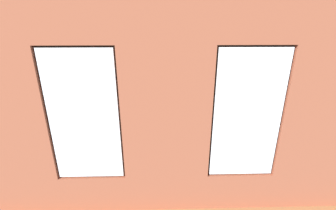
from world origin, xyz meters
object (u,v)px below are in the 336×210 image
Objects in this scene: remote_gray at (161,124)px; remote_black at (175,122)px; couch_left at (265,131)px; potted_plant_corner_near_left at (240,95)px; remote_silver at (169,121)px; papasan_chair at (153,101)px; couch_by_window at (145,168)px; potted_plant_between_couches at (216,148)px; tv_flatscreen at (47,108)px; media_console at (52,132)px; table_plant_small at (188,117)px; coffee_table at (175,124)px; potted_plant_foreground_right at (88,94)px; potted_plant_beside_window_right at (85,158)px; cup_ceramic at (179,123)px.

remote_gray and remote_black have the same top height.
couch_left reaches higher than potted_plant_corner_near_left.
papasan_chair is (0.51, -1.70, -0.00)m from remote_silver.
couch_by_window is 10.97× the size of remote_silver.
remote_black is 2.00m from potted_plant_between_couches.
tv_flatscreen is at bearing -95.03° from couch_left.
potted_plant_between_couches is at bearing 157.57° from media_console.
remote_silver is (0.52, 0.04, -0.09)m from table_plant_small.
potted_plant_corner_near_left is (-2.52, -2.19, 0.13)m from coffee_table.
remote_gray reaches higher than coffee_table.
couch_by_window is 1.54× the size of potted_plant_between_couches.
potted_plant_between_couches is at bearing -51.76° from couch_left.
table_plant_small is 1.16× the size of remote_silver.
remote_gray is 3.72m from potted_plant_corner_near_left.
papasan_chair is at bearing 171.52° from potted_plant_foreground_right.
potted_plant_beside_window_right is at bearing 5.01° from couch_by_window.
coffee_table is at bearing 41.05° from potted_plant_corner_near_left.
potted_plant_corner_near_left is at bearing -94.11° from remote_silver.
remote_gray is 1.94m from papasan_chair.
papasan_chair is at bearing 88.25° from remote_gray.
papasan_chair is (0.67, -1.80, 0.06)m from coffee_table.
table_plant_small is at bearing -117.28° from couch_by_window.
media_console is (3.40, 0.09, -0.20)m from cup_ceramic.
potted_plant_beside_window_right is 4.31m from potted_plant_foreground_right.
potted_plant_beside_window_right is at bearing 129.83° from tv_flatscreen.
tv_flatscreen is at bearing -21.41° from remote_black.
remote_black is 3.69m from potted_plant_foreground_right.
couch_by_window reaches higher than remote_silver.
couch_left is 2.77m from remote_gray.
tv_flatscreen is (3.30, 0.21, 0.58)m from coffee_table.
couch_by_window is at bearing 66.07° from cup_ceramic.
papasan_chair is at bearing -57.98° from table_plant_small.
couch_by_window is 3.42m from couch_left.
potted_plant_beside_window_right reaches higher than coffee_table.
couch_by_window is at bearing 51.91° from potted_plant_corner_near_left.
remote_silver is (0.16, -0.10, 0.00)m from remote_black.
potted_plant_corner_near_left is 5.52m from potted_plant_foreground_right.
papasan_chair is 0.95× the size of potted_plant_beside_window_right.
couch_by_window is 1.74× the size of papasan_chair.
cup_ceramic is 1.85m from potted_plant_between_couches.
potted_plant_beside_window_right is 2.50m from potted_plant_between_couches.
table_plant_small is (-0.36, -0.14, 0.16)m from coffee_table.
potted_plant_beside_window_right is (1.80, 2.00, 0.25)m from coffee_table.
remote_gray is at bearing 91.74° from remote_silver.
tv_flatscreen is at bearing 3.56° from coffee_table.
media_console is 1.19× the size of potted_plant_foreground_right.
papasan_chair is at bearing -106.52° from potted_plant_beside_window_right.
potted_plant_foreground_right is (2.32, -0.35, 0.17)m from papasan_chair.
potted_plant_foreground_right is at bearing -35.54° from coffee_table.
coffee_table is 1.13× the size of tv_flatscreen.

